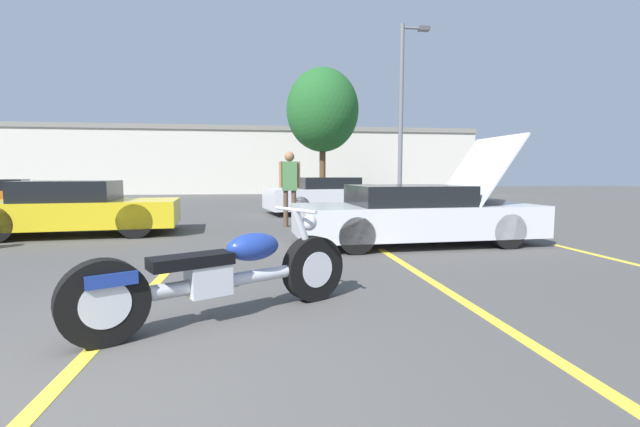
{
  "coord_description": "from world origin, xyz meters",
  "views": [
    {
      "loc": [
        1.3,
        -2.37,
        1.3
      ],
      "look_at": [
        2.04,
        3.01,
        0.8
      ],
      "focal_mm": 24.0,
      "sensor_mm": 36.0,
      "label": 1
    }
  ],
  "objects_px": {
    "motorcycle": "(223,275)",
    "show_car_hood_open": "(417,214)",
    "spectator_midground": "(290,182)",
    "parked_car_right_row": "(329,196)",
    "parked_car_mid_row": "(77,209)",
    "light_pole": "(403,107)",
    "tree_background": "(323,110)"
  },
  "relations": [
    {
      "from": "parked_car_right_row",
      "to": "spectator_midground",
      "type": "height_order",
      "value": "spectator_midground"
    },
    {
      "from": "parked_car_right_row",
      "to": "motorcycle",
      "type": "bearing_deg",
      "value": -115.08
    },
    {
      "from": "show_car_hood_open",
      "to": "parked_car_mid_row",
      "type": "bearing_deg",
      "value": 159.58
    },
    {
      "from": "tree_background",
      "to": "parked_car_mid_row",
      "type": "relative_size",
      "value": 1.62
    },
    {
      "from": "motorcycle",
      "to": "parked_car_right_row",
      "type": "bearing_deg",
      "value": 46.76
    },
    {
      "from": "show_car_hood_open",
      "to": "parked_car_right_row",
      "type": "bearing_deg",
      "value": 92.56
    },
    {
      "from": "tree_background",
      "to": "show_car_hood_open",
      "type": "relative_size",
      "value": 1.49
    },
    {
      "from": "show_car_hood_open",
      "to": "parked_car_mid_row",
      "type": "xyz_separation_m",
      "value": [
        -6.75,
        2.09,
        0.01
      ]
    },
    {
      "from": "motorcycle",
      "to": "spectator_midground",
      "type": "bearing_deg",
      "value": 52.2
    },
    {
      "from": "tree_background",
      "to": "spectator_midground",
      "type": "relative_size",
      "value": 3.64
    },
    {
      "from": "motorcycle",
      "to": "spectator_midground",
      "type": "xyz_separation_m",
      "value": [
        1.04,
        6.7,
        0.71
      ]
    },
    {
      "from": "parked_car_mid_row",
      "to": "light_pole",
      "type": "bearing_deg",
      "value": 31.36
    },
    {
      "from": "tree_background",
      "to": "parked_car_right_row",
      "type": "xyz_separation_m",
      "value": [
        -0.98,
        -8.35,
        -4.0
      ]
    },
    {
      "from": "motorcycle",
      "to": "show_car_hood_open",
      "type": "distance_m",
      "value": 4.95
    },
    {
      "from": "light_pole",
      "to": "spectator_midground",
      "type": "relative_size",
      "value": 3.93
    },
    {
      "from": "tree_background",
      "to": "motorcycle",
      "type": "bearing_deg",
      "value": -100.9
    },
    {
      "from": "light_pole",
      "to": "spectator_midground",
      "type": "bearing_deg",
      "value": -127.86
    },
    {
      "from": "show_car_hood_open",
      "to": "spectator_midground",
      "type": "bearing_deg",
      "value": 123.25
    },
    {
      "from": "parked_car_mid_row",
      "to": "spectator_midground",
      "type": "bearing_deg",
      "value": 4.43
    },
    {
      "from": "motorcycle",
      "to": "show_car_hood_open",
      "type": "xyz_separation_m",
      "value": [
        3.21,
        3.77,
        0.15
      ]
    },
    {
      "from": "motorcycle",
      "to": "show_car_hood_open",
      "type": "bearing_deg",
      "value": 20.62
    },
    {
      "from": "tree_background",
      "to": "motorcycle",
      "type": "distance_m",
      "value": 19.23
    },
    {
      "from": "parked_car_mid_row",
      "to": "parked_car_right_row",
      "type": "distance_m",
      "value": 7.44
    },
    {
      "from": "tree_background",
      "to": "parked_car_right_row",
      "type": "distance_m",
      "value": 9.31
    },
    {
      "from": "light_pole",
      "to": "motorcycle",
      "type": "xyz_separation_m",
      "value": [
        -6.09,
        -13.2,
        -3.61
      ]
    },
    {
      "from": "show_car_hood_open",
      "to": "spectator_midground",
      "type": "xyz_separation_m",
      "value": [
        -2.17,
        2.93,
        0.56
      ]
    },
    {
      "from": "spectator_midground",
      "to": "parked_car_right_row",
      "type": "bearing_deg",
      "value": 65.74
    },
    {
      "from": "light_pole",
      "to": "parked_car_right_row",
      "type": "distance_m",
      "value": 5.82
    },
    {
      "from": "light_pole",
      "to": "parked_car_mid_row",
      "type": "relative_size",
      "value": 1.75
    },
    {
      "from": "motorcycle",
      "to": "parked_car_mid_row",
      "type": "bearing_deg",
      "value": 92.24
    },
    {
      "from": "tree_background",
      "to": "light_pole",
      "type": "bearing_deg",
      "value": -64.11
    },
    {
      "from": "parked_car_mid_row",
      "to": "parked_car_right_row",
      "type": "xyz_separation_m",
      "value": [
        6.12,
        4.23,
        0.02
      ]
    }
  ]
}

